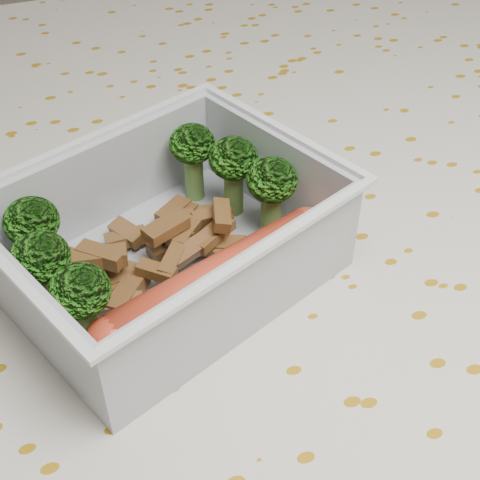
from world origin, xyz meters
name	(u,v)px	position (x,y,z in m)	size (l,w,h in m)	color
dining_table	(246,346)	(0.00, 0.00, 0.67)	(1.40, 0.90, 0.75)	brown
tablecloth	(247,300)	(0.00, 0.00, 0.72)	(1.46, 0.96, 0.19)	beige
lunch_container	(168,248)	(-0.05, 0.00, 0.78)	(0.24, 0.22, 0.07)	silver
broccoli_florets	(147,212)	(-0.06, 0.02, 0.80)	(0.18, 0.14, 0.06)	#608C3F
meat_pile	(164,244)	(-0.05, 0.01, 0.77)	(0.12, 0.10, 0.03)	brown
sausage	(218,281)	(-0.03, -0.03, 0.78)	(0.17, 0.08, 0.03)	#B5361F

